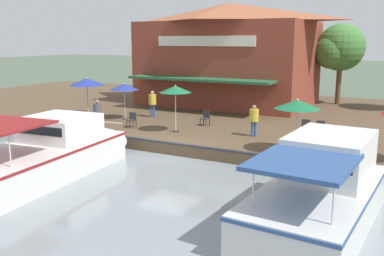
{
  "coord_description": "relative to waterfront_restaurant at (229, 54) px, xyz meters",
  "views": [
    {
      "loc": [
        17.07,
        10.44,
        5.54
      ],
      "look_at": [
        -1.0,
        0.74,
        1.3
      ],
      "focal_mm": 40.0,
      "sensor_mm": 36.0,
      "label": 1
    }
  ],
  "objects": [
    {
      "name": "ground_plane",
      "position": [
        13.98,
        3.0,
        -4.49
      ],
      "size": [
        220.0,
        220.0,
        0.0
      ],
      "primitive_type": "plane",
      "color": "#4C5B47"
    },
    {
      "name": "quay_deck",
      "position": [
        2.98,
        3.0,
        -4.19
      ],
      "size": [
        22.0,
        56.0,
        0.6
      ],
      "primitive_type": "cube",
      "color": "brown",
      "rests_on": "ground"
    },
    {
      "name": "quay_edge_fender",
      "position": [
        13.88,
        3.0,
        -3.84
      ],
      "size": [
        0.2,
        50.4,
        0.1
      ],
      "primitive_type": "cube",
      "color": "#2D2D33",
      "rests_on": "quay_deck"
    },
    {
      "name": "waterfront_restaurant",
      "position": [
        0.0,
        0.0,
        0.0
      ],
      "size": [
        10.39,
        13.04,
        7.68
      ],
      "color": "brown",
      "rests_on": "quay_deck"
    },
    {
      "name": "patio_umbrella_far_corner",
      "position": [
        9.52,
        -2.95,
        -1.84
      ],
      "size": [
        1.78,
        1.78,
        2.3
      ],
      "color": "#B7B7B7",
      "rests_on": "quay_deck"
    },
    {
      "name": "patio_umbrella_near_quay_edge",
      "position": [
        9.61,
        -5.92,
        -1.65
      ],
      "size": [
        2.29,
        2.29,
        2.52
      ],
      "color": "#B7B7B7",
      "rests_on": "quay_deck"
    },
    {
      "name": "patio_umbrella_back_row",
      "position": [
        12.53,
        8.74,
        -1.73
      ],
      "size": [
        2.0,
        2.0,
        2.41
      ],
      "color": "#B7B7B7",
      "rests_on": "quay_deck"
    },
    {
      "name": "patio_umbrella_mid_patio_left",
      "position": [
        11.32,
        1.83,
        -1.57
      ],
      "size": [
        1.72,
        1.72,
        2.57
      ],
      "color": "#B7B7B7",
      "rests_on": "quay_deck"
    },
    {
      "name": "cafe_chair_under_first_umbrella",
      "position": [
        8.92,
        8.3,
        -3.42
      ],
      "size": [
        0.51,
        0.51,
        0.85
      ],
      "color": "#2D2D33",
      "rests_on": "quay_deck"
    },
    {
      "name": "cafe_chair_beside_entrance",
      "position": [
        8.93,
        9.07,
        -3.42
      ],
      "size": [
        0.52,
        0.52,
        0.85
      ],
      "color": "#2D2D33",
      "rests_on": "quay_deck"
    },
    {
      "name": "cafe_chair_facing_river",
      "position": [
        8.96,
        2.47,
        -3.42
      ],
      "size": [
        0.47,
        0.47,
        0.85
      ],
      "color": "#2D2D33",
      "rests_on": "quay_deck"
    },
    {
      "name": "cafe_chair_mid_patio",
      "position": [
        11.43,
        -1.02,
        -3.42
      ],
      "size": [
        0.52,
        0.52,
        0.85
      ],
      "color": "#2D2D33",
      "rests_on": "quay_deck"
    },
    {
      "name": "person_at_quay_edge",
      "position": [
        12.53,
        -2.59,
        -2.88
      ],
      "size": [
        0.46,
        0.46,
        1.63
      ],
      "color": "#B23338",
      "rests_on": "quay_deck"
    },
    {
      "name": "person_near_entrance",
      "position": [
        10.36,
        5.97,
        -2.86
      ],
      "size": [
        0.47,
        0.47,
        1.65
      ],
      "color": "#2D5193",
      "rests_on": "quay_deck"
    },
    {
      "name": "person_mid_patio",
      "position": [
        8.07,
        -1.82,
        -2.82
      ],
      "size": [
        0.48,
        0.48,
        1.71
      ],
      "color": "#2D5193",
      "rests_on": "quay_deck"
    },
    {
      "name": "motorboat_nearest_quay",
      "position": [
        18.32,
        -0.0,
        -3.58
      ],
      "size": [
        9.23,
        4.13,
        2.49
      ],
      "color": "white",
      "rests_on": "river_water"
    },
    {
      "name": "motorboat_second_along",
      "position": [
        18.0,
        11.12,
        -3.45
      ],
      "size": [
        8.04,
        3.31,
        2.6
      ],
      "color": "silver",
      "rests_on": "river_water"
    },
    {
      "name": "mooring_post",
      "position": [
        13.63,
        -4.56,
        -3.49
      ],
      "size": [
        0.22,
        0.22,
        0.8
      ],
      "color": "#473323",
      "rests_on": "quay_deck"
    },
    {
      "name": "tree_downstream_bank",
      "position": [
        -3.47,
        7.62,
        0.38
      ],
      "size": [
        3.79,
        3.61,
        6.19
      ],
      "color": "brown",
      "rests_on": "quay_deck"
    }
  ]
}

